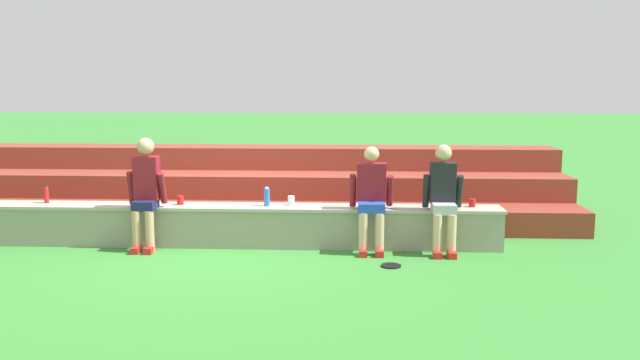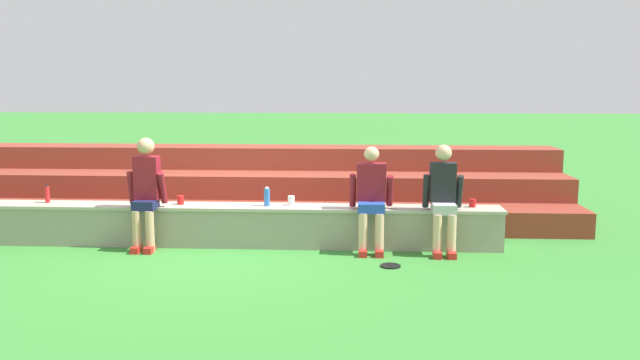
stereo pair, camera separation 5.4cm
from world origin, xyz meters
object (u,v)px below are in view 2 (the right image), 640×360
person_far_left (146,190)px  person_left_of_center (371,196)px  person_center (443,196)px  plastic_cup_middle (291,201)px  water_bottle_center_gap (267,197)px  plastic_cup_right_end (181,200)px  water_bottle_mid_right (47,194)px  frisbee (391,266)px  plastic_cup_left_end (472,203)px

person_far_left → person_left_of_center: person_far_left is taller
person_center → plastic_cup_middle: (-1.93, 0.30, -0.13)m
person_left_of_center → water_bottle_center_gap: person_left_of_center is taller
person_center → water_bottle_center_gap: 2.26m
person_far_left → plastic_cup_middle: 1.86m
person_far_left → person_left_of_center: 2.87m
water_bottle_center_gap → plastic_cup_middle: (0.31, 0.07, -0.06)m
person_far_left → plastic_cup_right_end: size_ratio=12.33×
plastic_cup_right_end → plastic_cup_middle: bearing=1.0°
person_center → water_bottle_mid_right: bearing=176.6°
person_left_of_center → plastic_cup_right_end: (-2.50, 0.25, -0.12)m
person_far_left → water_bottle_center_gap: (1.52, 0.25, -0.12)m
water_bottle_mid_right → frisbee: 4.68m
person_left_of_center → plastic_cup_right_end: size_ratio=11.45×
plastic_cup_right_end → frisbee: 2.94m
person_far_left → plastic_cup_left_end: 4.19m
person_left_of_center → plastic_cup_middle: bearing=165.1°
person_far_left → frisbee: size_ratio=6.07×
person_left_of_center → water_bottle_center_gap: (-1.35, 0.21, -0.06)m
person_center → water_bottle_mid_right: size_ratio=5.58×
water_bottle_center_gap → plastic_cup_right_end: (-1.15, 0.04, -0.06)m
water_bottle_mid_right → plastic_cup_right_end: size_ratio=2.10×
person_center → person_left_of_center: bearing=178.3°
plastic_cup_left_end → frisbee: plastic_cup_left_end is taller
person_far_left → water_bottle_mid_right: (-1.45, 0.31, -0.12)m
person_center → plastic_cup_right_end: bearing=175.3°
person_left_of_center → plastic_cup_left_end: size_ratio=12.61×
person_far_left → plastic_cup_right_end: 0.50m
person_center → frisbee: bearing=-135.2°
water_bottle_mid_right → water_bottle_center_gap: bearing=-1.3°
person_center → frisbee: size_ratio=5.76×
water_bottle_mid_right → plastic_cup_left_end: size_ratio=2.31×
person_center → frisbee: person_center is taller
plastic_cup_middle → frisbee: size_ratio=0.52×
plastic_cup_middle → person_far_left: bearing=-170.3°
water_bottle_mid_right → plastic_cup_right_end: water_bottle_mid_right is taller
person_center → plastic_cup_left_end: bearing=36.4°
water_bottle_center_gap → frisbee: 1.92m
water_bottle_center_gap → plastic_cup_left_end: (2.66, 0.07, -0.06)m
plastic_cup_middle → plastic_cup_right_end: (-1.46, -0.02, -0.00)m
person_far_left → person_left_of_center: bearing=0.7°
person_far_left → frisbee: person_far_left is taller
water_bottle_center_gap → plastic_cup_left_end: size_ratio=2.35×
plastic_cup_left_end → person_far_left: bearing=-175.7°
person_far_left → frisbee: (3.09, -0.66, -0.76)m
person_center → plastic_cup_right_end: (-3.40, 0.28, -0.13)m
water_bottle_center_gap → plastic_cup_middle: size_ratio=2.01×
plastic_cup_right_end → person_center: bearing=-4.7°
plastic_cup_middle → plastic_cup_left_end: 2.35m
plastic_cup_middle → water_bottle_center_gap: bearing=-167.8°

